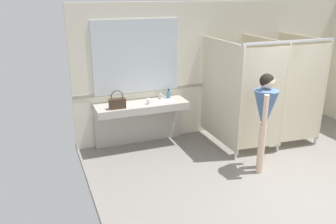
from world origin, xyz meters
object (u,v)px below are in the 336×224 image
Objects in this scene: person_standing at (265,111)px; paper_cup at (149,101)px; soap_dispenser at (169,94)px; handbag at (117,103)px.

paper_cup is at bearing 132.90° from person_standing.
person_standing is 9.16× the size of soap_dispenser.
paper_cup is (-1.47, 1.58, -0.13)m from person_standing.
person_standing is 2.16m from paper_cup.
person_standing is at bearing -36.27° from handbag.
soap_dispenser is (1.12, 0.29, -0.03)m from handbag.
person_standing is at bearing -47.10° from paper_cup.
soap_dispenser is 0.56m from paper_cup.
soap_dispenser is at bearing 25.63° from paper_cup.
person_standing is at bearing -62.11° from soap_dispenser.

